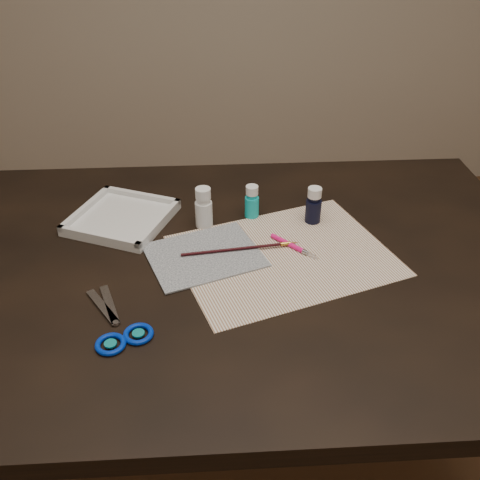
{
  "coord_description": "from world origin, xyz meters",
  "views": [
    {
      "loc": [
        -0.05,
        -0.89,
        1.41
      ],
      "look_at": [
        0.0,
        0.0,
        0.8
      ],
      "focal_mm": 40.0,
      "sensor_mm": 36.0,
      "label": 1
    }
  ],
  "objects": [
    {
      "name": "paint_bottle_cyan",
      "position": [
        0.04,
        0.17,
        0.79
      ],
      "size": [
        0.04,
        0.04,
        0.08
      ],
      "primitive_type": "cylinder",
      "rotation": [
        0.0,
        0.0,
        0.38
      ],
      "color": "#10B4BA",
      "rests_on": "table"
    },
    {
      "name": "palette_tray",
      "position": [
        -0.26,
        0.17,
        0.76
      ],
      "size": [
        0.27,
        0.27,
        0.02
      ],
      "primitive_type": "cube",
      "rotation": [
        0.0,
        0.0,
        -0.4
      ],
      "color": "silver",
      "rests_on": "table"
    },
    {
      "name": "paint_bottle_navy",
      "position": [
        0.18,
        0.14,
        0.79
      ],
      "size": [
        0.04,
        0.04,
        0.09
      ],
      "primitive_type": "cylinder",
      "rotation": [
        0.0,
        0.0,
        0.26
      ],
      "color": "black",
      "rests_on": "table"
    },
    {
      "name": "ground",
      "position": [
        0.0,
        0.0,
        -0.01
      ],
      "size": [
        3.5,
        3.5,
        0.02
      ],
      "primitive_type": "cube",
      "color": "#422614",
      "rests_on": "ground"
    },
    {
      "name": "canvas",
      "position": [
        -0.07,
        0.02,
        0.75
      ],
      "size": [
        0.27,
        0.25,
        0.0
      ],
      "primitive_type": "cube",
      "rotation": [
        0.0,
        0.0,
        0.35
      ],
      "color": "black",
      "rests_on": "paper"
    },
    {
      "name": "paper",
      "position": [
        0.09,
        0.01,
        0.75
      ],
      "size": [
        0.51,
        0.45,
        0.0
      ],
      "primitive_type": "cube",
      "rotation": [
        0.0,
        0.0,
        0.33
      ],
      "color": "white",
      "rests_on": "table"
    },
    {
      "name": "paintbrush",
      "position": [
        0.0,
        0.03,
        0.76
      ],
      "size": [
        0.26,
        0.04,
        0.01
      ],
      "primitive_type": null,
      "rotation": [
        0.0,
        0.0,
        0.12
      ],
      "color": "black",
      "rests_on": "canvas"
    },
    {
      "name": "paint_bottle_white",
      "position": [
        -0.07,
        0.14,
        0.8
      ],
      "size": [
        0.05,
        0.05,
        0.09
      ],
      "primitive_type": "cylinder",
      "rotation": [
        0.0,
        0.0,
        -0.29
      ],
      "color": "silver",
      "rests_on": "table"
    },
    {
      "name": "craft_knife",
      "position": [
        0.12,
        0.03,
        0.76
      ],
      "size": [
        0.09,
        0.1,
        0.01
      ],
      "primitive_type": null,
      "rotation": [
        0.0,
        0.0,
        -0.82
      ],
      "color": "#F31579",
      "rests_on": "paper"
    },
    {
      "name": "scissors",
      "position": [
        -0.25,
        -0.17,
        0.76
      ],
      "size": [
        0.2,
        0.23,
        0.01
      ],
      "primitive_type": null,
      "rotation": [
        0.0,
        0.0,
        2.15
      ],
      "color": "silver",
      "rests_on": "table"
    },
    {
      "name": "table",
      "position": [
        0.0,
        0.0,
        0.38
      ],
      "size": [
        1.3,
        0.9,
        0.75
      ],
      "primitive_type": "cube",
      "color": "black",
      "rests_on": "ground"
    }
  ]
}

